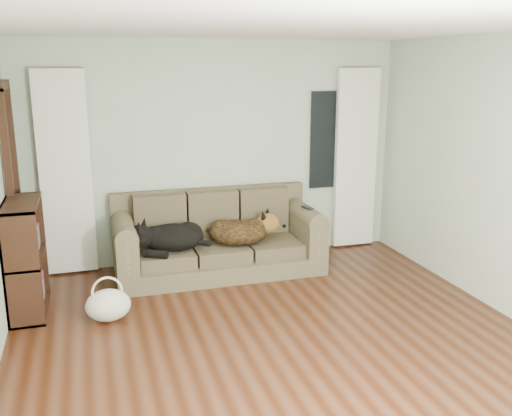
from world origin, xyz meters
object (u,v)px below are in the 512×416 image
object	(u,v)px
tote_bag	(108,304)
bookshelf	(26,261)
sofa	(218,234)
dog_black_lab	(169,239)
dog_shepherd	(241,231)

from	to	relation	value
tote_bag	bookshelf	world-z (taller)	bookshelf
sofa	dog_black_lab	world-z (taller)	sofa
sofa	bookshelf	size ratio (longest dim) A/B	2.14
dog_shepherd	bookshelf	xyz separation A→B (m)	(-2.23, -0.40, 0.01)
dog_black_lab	dog_shepherd	world-z (taller)	dog_shepherd
tote_bag	dog_shepherd	bearing A→B (deg)	29.71
dog_shepherd	tote_bag	bearing A→B (deg)	48.87
bookshelf	tote_bag	bearing A→B (deg)	-28.94
sofa	tote_bag	xyz separation A→B (m)	(-1.27, -0.96, -0.29)
dog_black_lab	tote_bag	distance (m)	1.15
bookshelf	sofa	bearing A→B (deg)	17.82
dog_shepherd	tote_bag	world-z (taller)	dog_shepherd
dog_black_lab	dog_shepherd	xyz separation A→B (m)	(0.81, 0.01, 0.01)
sofa	tote_bag	size ratio (longest dim) A/B	5.55
sofa	tote_bag	bearing A→B (deg)	-143.04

